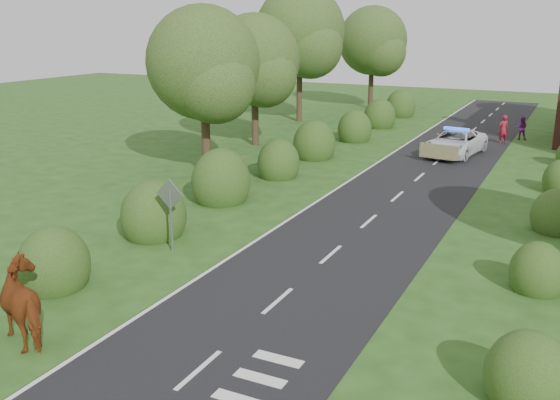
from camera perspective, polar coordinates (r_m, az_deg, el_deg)
The scene contains 14 objects.
ground at distance 17.64m, azimuth -0.20°, elevation -9.25°, with size 120.00×120.00×0.00m, color #264917.
road at distance 31.06m, azimuth 12.18°, elevation 1.65°, with size 6.00×70.00×0.02m, color black.
road_markings at distance 29.54m, azimuth 8.18°, elevation 1.14°, with size 4.96×70.00×0.01m.
hedgerow_left at distance 30.10m, azimuth -1.43°, elevation 3.00°, with size 2.75×50.41×3.00m.
hedgerow_right at distance 26.44m, azimuth 24.11°, elevation -0.71°, with size 2.10×45.78×2.10m.
tree_left_a at distance 31.18m, azimuth -6.75°, elevation 11.89°, with size 5.74×5.60×8.38m.
tree_left_b at distance 38.84m, azimuth -2.12°, elevation 12.35°, with size 5.74×5.60×8.07m.
tree_left_c at distance 48.36m, azimuth 2.08°, elevation 14.84°, with size 6.97×6.80×10.22m.
tree_left_d at distance 56.87m, azimuth 8.67°, elevation 13.95°, with size 6.15×6.00×8.89m.
road_sign at distance 21.12m, azimuth -10.00°, elevation -0.38°, with size 1.06×0.08×2.53m.
cow at distance 16.51m, azimuth -21.88°, elevation -9.14°, with size 1.25×2.36×1.67m, color #582015.
police_van at distance 37.76m, azimuth 15.73°, elevation 5.06°, with size 3.17×5.62×1.62m.
pedestrian_red at distance 42.34m, azimuth 19.74°, elevation 6.11°, with size 0.67×0.44×1.83m, color maroon.
pedestrian_purple at distance 44.21m, azimuth 21.21°, elevation 6.15°, with size 0.74×0.58×1.53m, color #722878.
Camera 1 is at (7.09, -14.29, 7.54)m, focal length 40.00 mm.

